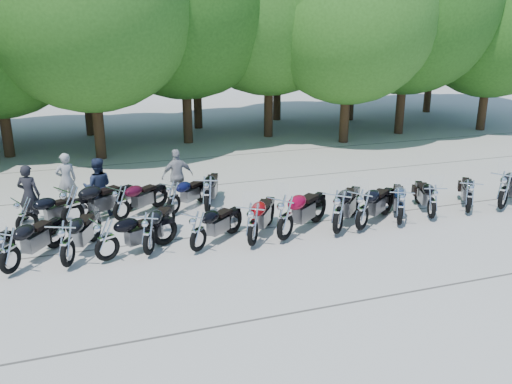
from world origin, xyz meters
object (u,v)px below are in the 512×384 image
object	(u,v)px
motorcycle_12	(469,196)
motorcycle_1	(9,249)
motorcycle_11	(432,201)
motorcycle_17	(173,197)
motorcycle_18	(207,194)
motorcycle_15	(72,205)
motorcycle_16	(121,202)
motorcycle_7	(285,217)
motorcycle_4	(148,232)
motorcycle_3	(106,238)
motorcycle_14	(26,215)
motorcycle_8	(339,211)
motorcycle_2	(67,243)
rider_2	(177,176)
rider_0	(29,195)
motorcycle_10	(401,206)
rider_3	(66,180)
motorcycle_6	(253,223)
rider_1	(98,187)
motorcycle_9	(363,209)
motorcycle_13	(504,189)

from	to	relation	value
motorcycle_12	motorcycle_1	bearing A→B (deg)	35.23
motorcycle_11	motorcycle_17	bearing A→B (deg)	-0.17
motorcycle_18	motorcycle_15	bearing A→B (deg)	20.75
motorcycle_15	motorcycle_16	size ratio (longest dim) A/B	1.15
motorcycle_7	motorcycle_4	bearing A→B (deg)	48.37
motorcycle_4	motorcycle_15	world-z (taller)	motorcycle_15
motorcycle_3	motorcycle_15	distance (m)	2.64
motorcycle_12	motorcycle_16	bearing A→B (deg)	20.08
motorcycle_4	motorcycle_12	xyz separation A→B (m)	(9.46, -0.02, -0.04)
motorcycle_1	motorcycle_14	distance (m)	2.44
motorcycle_8	motorcycle_16	distance (m)	6.15
motorcycle_4	motorcycle_2	bearing A→B (deg)	29.55
motorcycle_18	rider_2	distance (m)	1.60
motorcycle_1	rider_2	bearing A→B (deg)	-104.88
motorcycle_12	motorcycle_18	size ratio (longest dim) A/B	0.90
rider_0	motorcycle_10	bearing A→B (deg)	-175.99
motorcycle_11	rider_3	xyz separation A→B (m)	(-9.98, 4.69, 0.26)
motorcycle_10	motorcycle_17	distance (m)	6.55
motorcycle_10	motorcycle_16	bearing A→B (deg)	8.46
motorcycle_1	motorcycle_15	size ratio (longest dim) A/B	0.92
motorcycle_7	motorcycle_17	bearing A→B (deg)	1.57
motorcycle_6	rider_1	xyz separation A→B (m)	(-3.56, 3.79, 0.21)
motorcycle_14	motorcycle_9	bearing A→B (deg)	-131.67
motorcycle_7	motorcycle_13	size ratio (longest dim) A/B	1.03
motorcycle_2	motorcycle_8	world-z (taller)	motorcycle_8
motorcycle_6	motorcycle_17	world-z (taller)	motorcycle_6
rider_0	rider_3	distance (m)	1.61
motorcycle_3	motorcycle_11	xyz separation A→B (m)	(9.12, -0.03, -0.04)
rider_2	motorcycle_10	bearing A→B (deg)	136.61
motorcycle_1	motorcycle_15	distance (m)	2.89
motorcycle_6	motorcycle_4	bearing A→B (deg)	27.41
rider_0	motorcycle_3	bearing A→B (deg)	142.73
rider_1	rider_2	size ratio (longest dim) A/B	1.01
motorcycle_6	motorcycle_11	size ratio (longest dim) A/B	1.11
motorcycle_3	rider_3	size ratio (longest dim) A/B	1.31
motorcycle_1	motorcycle_2	xyz separation A→B (m)	(1.24, -0.04, 0.01)
motorcycle_1	motorcycle_3	size ratio (longest dim) A/B	1.03
motorcycle_11	motorcycle_10	bearing A→B (deg)	28.08
motorcycle_4	motorcycle_7	size ratio (longest dim) A/B	0.89
motorcycle_11	rider_2	size ratio (longest dim) A/B	1.22
motorcycle_3	motorcycle_12	distance (m)	10.46
motorcycle_8	motorcycle_18	xyz separation A→B (m)	(-2.92, 2.74, -0.05)
motorcycle_18	rider_3	world-z (taller)	rider_3
motorcycle_8	rider_3	world-z (taller)	rider_3
motorcycle_7	motorcycle_13	bearing A→B (deg)	-126.70
motorcycle_8	motorcycle_14	size ratio (longest dim) A/B	1.17
motorcycle_4	motorcycle_12	size ratio (longest dim) A/B	1.07
motorcycle_2	motorcycle_11	size ratio (longest dim) A/B	1.10
motorcycle_7	motorcycle_16	size ratio (longest dim) A/B	1.17
motorcycle_18	rider_0	xyz separation A→B (m)	(-4.94, 0.89, 0.21)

